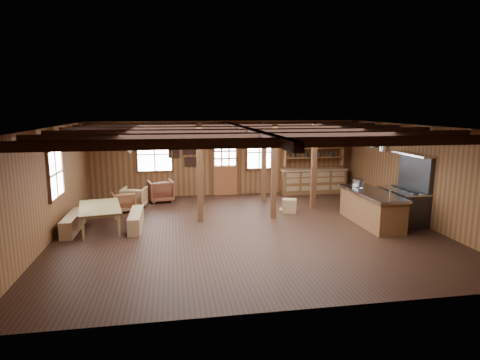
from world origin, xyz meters
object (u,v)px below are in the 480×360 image
object	(u,v)px
dining_table	(102,218)
armchair_c	(134,198)
kitchen_island	(371,208)
armchair_a	(123,202)
armchair_b	(161,191)
commercial_range	(404,200)

from	to	relation	value
dining_table	armchair_c	distance (m)	2.43
kitchen_island	armchair_c	distance (m)	7.49
armchair_a	armchair_b	xyz separation A→B (m)	(1.15, 1.20, 0.06)
kitchen_island	dining_table	bearing A→B (deg)	174.00
armchair_a	armchair_b	bearing A→B (deg)	-149.16
kitchen_island	armchair_a	world-z (taller)	kitchen_island
kitchen_island	armchair_b	size ratio (longest dim) A/B	2.98
armchair_b	commercial_range	bearing A→B (deg)	139.36
armchair_a	dining_table	bearing A→B (deg)	64.07
kitchen_island	armchair_a	size ratio (longest dim) A/B	3.58
dining_table	armchair_b	xyz separation A→B (m)	(1.50, 3.11, 0.05)
kitchen_island	commercial_range	bearing A→B (deg)	1.84
commercial_range	armchair_a	size ratio (longest dim) A/B	2.85
armchair_c	armchair_a	bearing A→B (deg)	65.26
kitchen_island	armchair_b	bearing A→B (deg)	146.90
commercial_range	armchair_c	size ratio (longest dim) A/B	2.63
commercial_range	armchair_c	world-z (taller)	commercial_range
dining_table	kitchen_island	bearing A→B (deg)	-105.95
kitchen_island	dining_table	world-z (taller)	kitchen_island
commercial_range	armchair_a	xyz separation A→B (m)	(-8.19, 2.56, -0.32)
armchair_a	armchair_b	world-z (taller)	armchair_b
dining_table	armchair_b	bearing A→B (deg)	-36.41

